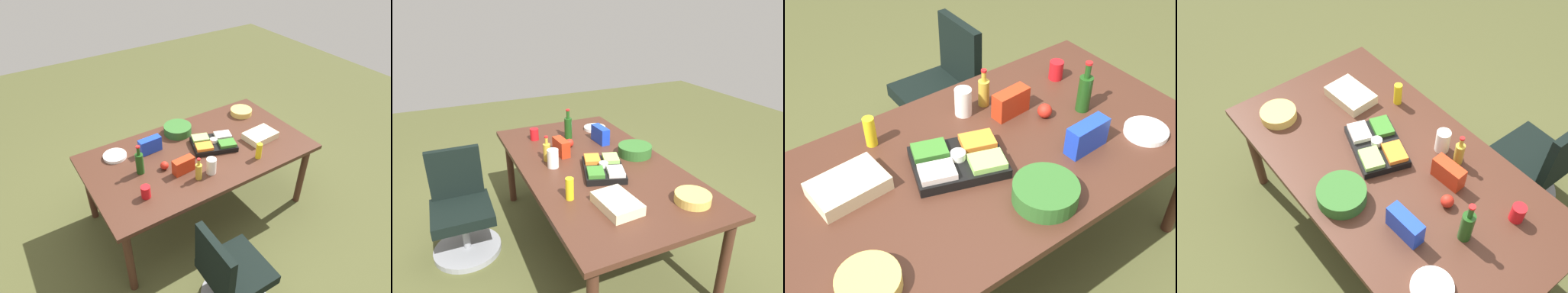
{
  "view_description": "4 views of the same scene",
  "coord_description": "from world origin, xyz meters",
  "views": [
    {
      "loc": [
        -1.48,
        -2.24,
        2.77
      ],
      "look_at": [
        -0.05,
        -0.01,
        0.86
      ],
      "focal_mm": 31.56,
      "sensor_mm": 36.0,
      "label": 1
    },
    {
      "loc": [
        2.28,
        -1.12,
        2.02
      ],
      "look_at": [
        -0.13,
        -0.0,
        0.88
      ],
      "focal_mm": 31.76,
      "sensor_mm": 36.0,
      "label": 2
    },
    {
      "loc": [
        1.08,
        1.39,
        2.32
      ],
      "look_at": [
        0.04,
        -0.02,
        0.83
      ],
      "focal_mm": 44.98,
      "sensor_mm": 36.0,
      "label": 3
    },
    {
      "loc": [
        -1.29,
        1.16,
        2.91
      ],
      "look_at": [
        0.14,
        0.04,
        0.86
      ],
      "focal_mm": 41.25,
      "sensor_mm": 36.0,
      "label": 4
    }
  ],
  "objects": [
    {
      "name": "mayo_jar",
      "position": [
        -0.08,
        -0.33,
        0.86
      ],
      "size": [
        0.1,
        0.1,
        0.15
      ],
      "primitive_type": "cylinder",
      "rotation": [
        0.0,
        0.0,
        -0.11
      ],
      "color": "white",
      "rests_on": "conference_table"
    },
    {
      "name": "conference_table",
      "position": [
        0.0,
        0.0,
        0.71
      ],
      "size": [
        2.17,
        1.18,
        0.78
      ],
      "color": "#422419",
      "rests_on": "ground"
    },
    {
      "name": "mustard_bottle",
      "position": [
        0.42,
        -0.39,
        0.86
      ],
      "size": [
        0.06,
        0.06,
        0.16
      ],
      "primitive_type": "cylinder",
      "rotation": [
        0.0,
        0.0,
        0.1
      ],
      "color": "yellow",
      "rests_on": "conference_table"
    },
    {
      "name": "veggie_tray",
      "position": [
        0.17,
        -0.01,
        0.82
      ],
      "size": [
        0.49,
        0.42,
        0.09
      ],
      "color": "black",
      "rests_on": "conference_table"
    },
    {
      "name": "chip_bowl",
      "position": [
        0.79,
        0.33,
        0.81
      ],
      "size": [
        0.25,
        0.25,
        0.06
      ],
      "primitive_type": "cylinder",
      "rotation": [
        0.0,
        0.0,
        0.04
      ],
      "color": "#DCB652",
      "rests_on": "conference_table"
    },
    {
      "name": "sheet_cake",
      "position": [
        0.65,
        -0.16,
        0.81
      ],
      "size": [
        0.33,
        0.24,
        0.07
      ],
      "primitive_type": "cube",
      "rotation": [
        0.0,
        0.0,
        0.07
      ],
      "color": "beige",
      "rests_on": "conference_table"
    },
    {
      "name": "office_chair",
      "position": [
        -0.38,
        -1.05,
        0.34
      ],
      "size": [
        0.56,
        0.56,
        0.88
      ],
      "color": "gray",
      "rests_on": "ground"
    },
    {
      "name": "dressing_bottle",
      "position": [
        -0.22,
        -0.34,
        0.86
      ],
      "size": [
        0.06,
        0.06,
        0.22
      ],
      "color": "gold",
      "rests_on": "conference_table"
    },
    {
      "name": "chip_bag_blue",
      "position": [
        -0.4,
        0.25,
        0.85
      ],
      "size": [
        0.22,
        0.09,
        0.15
      ],
      "primitive_type": "cube",
      "rotation": [
        0.0,
        0.0,
        0.04
      ],
      "color": "#193ABE",
      "rests_on": "conference_table"
    },
    {
      "name": "chip_bag_red",
      "position": [
        -0.28,
        -0.19,
        0.85
      ],
      "size": [
        0.21,
        0.09,
        0.14
      ],
      "primitive_type": "cube",
      "rotation": [
        0.0,
        0.0,
        0.07
      ],
      "color": "red",
      "rests_on": "conference_table"
    },
    {
      "name": "salad_bowl",
      "position": [
        -0.01,
        0.38,
        0.82
      ],
      "size": [
        0.34,
        0.34,
        0.09
      ],
      "primitive_type": "cylinder",
      "rotation": [
        0.0,
        0.0,
        0.19
      ],
      "color": "#2B5C24",
      "rests_on": "conference_table"
    },
    {
      "name": "apple_red",
      "position": [
        -0.41,
        -0.06,
        0.82
      ],
      "size": [
        0.09,
        0.09,
        0.08
      ],
      "primitive_type": "sphere",
      "rotation": [
        0.0,
        0.0,
        -0.29
      ],
      "color": "red",
      "rests_on": "conference_table"
    },
    {
      "name": "wine_bottle",
      "position": [
        -0.61,
        0.01,
        0.89
      ],
      "size": [
        0.08,
        0.08,
        0.29
      ],
      "color": "#1A4414",
      "rests_on": "conference_table"
    },
    {
      "name": "ground_plane",
      "position": [
        0.0,
        0.0,
        0.0
      ],
      "size": [
        10.0,
        10.0,
        0.0
      ],
      "primitive_type": "plane",
      "color": "#484B27"
    },
    {
      "name": "red_solo_cup",
      "position": [
        -0.71,
        -0.3,
        0.83
      ],
      "size": [
        0.09,
        0.09,
        0.11
      ],
      "primitive_type": "cylinder",
      "rotation": [
        0.0,
        0.0,
        -0.14
      ],
      "color": "red",
      "rests_on": "conference_table"
    },
    {
      "name": "paper_plate_stack",
      "position": [
        -0.72,
        0.35,
        0.79
      ],
      "size": [
        0.24,
        0.24,
        0.03
      ],
      "primitive_type": "cylinder",
      "rotation": [
        0.0,
        0.0,
        0.11
      ],
      "color": "white",
      "rests_on": "conference_table"
    }
  ]
}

